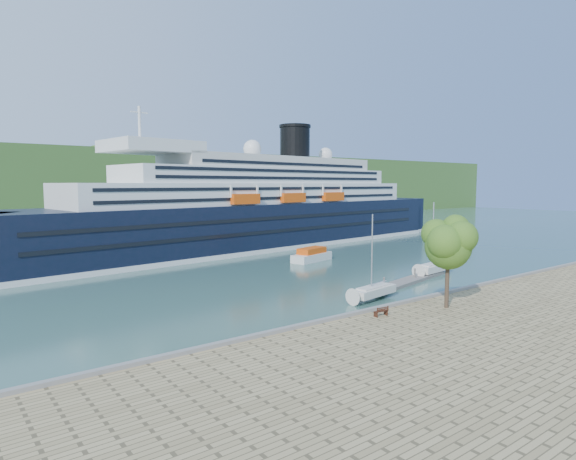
# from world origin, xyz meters

# --- Properties ---
(ground) EXTENTS (400.00, 400.00, 0.00)m
(ground) POSITION_xyz_m (0.00, 0.00, 0.00)
(ground) COLOR #2F544B
(ground) RESTS_ON ground
(far_hillside) EXTENTS (400.00, 50.00, 24.00)m
(far_hillside) POSITION_xyz_m (0.00, 145.00, 12.00)
(far_hillside) COLOR #355622
(far_hillside) RESTS_ON ground
(quay_coping) EXTENTS (220.00, 0.50, 0.30)m
(quay_coping) POSITION_xyz_m (0.00, -0.20, 1.15)
(quay_coping) COLOR slate
(quay_coping) RESTS_ON promenade
(cruise_ship) EXTENTS (114.81, 30.32, 25.52)m
(cruise_ship) POSITION_xyz_m (6.31, 50.55, 12.76)
(cruise_ship) COLOR black
(cruise_ship) RESTS_ON ground
(park_bench) EXTENTS (1.51, 0.73, 0.94)m
(park_bench) POSITION_xyz_m (-14.17, -1.89, 1.47)
(park_bench) COLOR #452013
(park_bench) RESTS_ON promenade
(promenade_tree) EXTENTS (5.81, 5.81, 9.62)m
(promenade_tree) POSITION_xyz_m (-6.90, -3.67, 5.81)
(promenade_tree) COLOR #356119
(promenade_tree) RESTS_ON promenade
(floating_pontoon) EXTENTS (18.31, 5.91, 0.41)m
(floating_pontoon) POSITION_xyz_m (3.34, 9.19, 0.20)
(floating_pontoon) COLOR gray
(floating_pontoon) RESTS_ON ground
(sailboat_white_near) EXTENTS (7.25, 3.00, 9.08)m
(sailboat_white_near) POSITION_xyz_m (-6.92, 5.63, 4.54)
(sailboat_white_near) COLOR silver
(sailboat_white_near) RESTS_ON ground
(sailboat_white_far) EXTENTS (7.81, 3.14, 9.81)m
(sailboat_white_far) POSITION_xyz_m (10.84, 10.61, 4.90)
(sailboat_white_far) COLOR silver
(sailboat_white_far) RESTS_ON ground
(tender_launch) EXTENTS (8.61, 4.77, 2.26)m
(tender_launch) POSITION_xyz_m (4.82, 30.34, 1.13)
(tender_launch) COLOR #DC4B0C
(tender_launch) RESTS_ON ground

